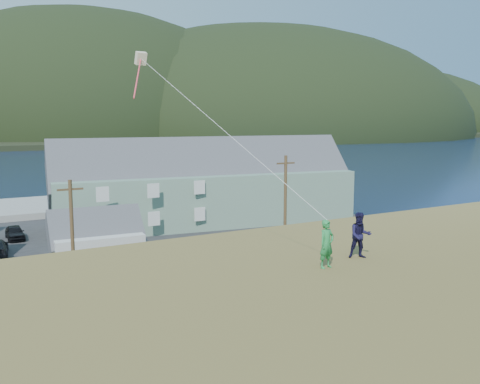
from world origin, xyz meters
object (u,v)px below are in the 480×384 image
Objects in this scene: kite_flyer_green at (327,244)px; kite_flyer_navy at (360,235)px; shed_white at (96,240)px; lodge at (205,184)px.

kite_flyer_green is 0.99× the size of kite_flyer_navy.
kite_flyer_navy is (1.97, -28.50, 5.75)m from shed_white.
lodge is at bearing 41.55° from shed_white.
kite_flyer_green reaches higher than shed_white.
kite_flyer_green is at bearing -85.38° from shed_white.
lodge is at bearing 61.25° from kite_flyer_green.
shed_white is (-15.51, -11.80, -2.32)m from lodge.
lodge is 4.53× the size of shed_white.
kite_flyer_navy is at bearing -81.77° from shed_white.
shed_white is at bearing 82.23° from kite_flyer_green.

